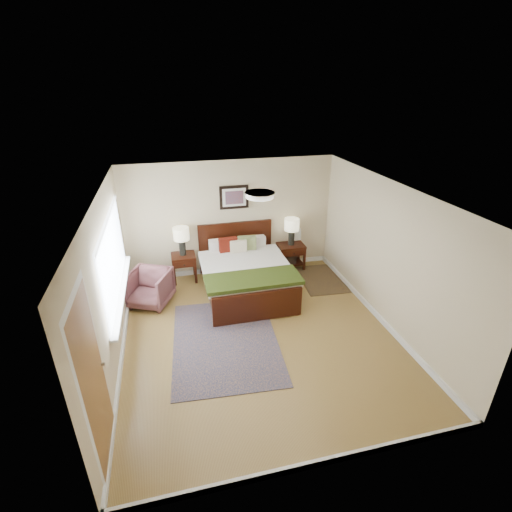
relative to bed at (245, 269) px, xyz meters
name	(u,v)px	position (x,y,z in m)	size (l,w,h in m)	color
floor	(259,335)	(-0.08, -1.46, -0.53)	(5.00, 5.00, 0.00)	olive
back_wall	(231,218)	(-0.08, 1.04, 0.72)	(4.50, 0.04, 2.50)	#C0B28B
front_wall	(322,385)	(-0.08, -3.96, 0.72)	(4.50, 0.04, 2.50)	#C0B28B
left_wall	(108,287)	(-2.33, -1.46, 0.72)	(0.04, 5.00, 2.50)	#C0B28B
right_wall	(387,255)	(2.17, -1.46, 0.72)	(0.04, 5.00, 2.50)	#C0B28B
ceiling	(260,192)	(-0.08, -1.46, 1.97)	(4.50, 5.00, 0.02)	white
window	(115,258)	(-2.27, -0.76, 0.85)	(0.11, 2.72, 1.32)	silver
door	(94,384)	(-2.31, -3.21, 0.54)	(0.06, 1.00, 2.18)	silver
ceil_fixture	(260,195)	(-0.08, -1.46, 1.94)	(0.44, 0.44, 0.08)	white
bed	(245,269)	(0.00, 0.00, 0.00)	(1.75, 2.12, 1.14)	#361008
wall_art	(234,197)	(0.00, 1.01, 1.19)	(0.62, 0.05, 0.50)	black
nightstand_left	(184,261)	(-1.17, 0.79, -0.05)	(0.50, 0.45, 0.60)	#361008
nightstand_right	(291,254)	(1.24, 0.80, -0.17)	(0.59, 0.44, 0.59)	#361008
lamp_left	(181,236)	(-1.17, 0.81, 0.50)	(0.33, 0.33, 0.61)	black
lamp_right	(292,227)	(1.24, 0.81, 0.49)	(0.33, 0.33, 0.61)	black
armchair	(149,288)	(-1.88, 0.00, -0.18)	(0.74, 0.76, 0.69)	brown
rug_persian	(225,341)	(-0.67, -1.49, -0.52)	(1.71, 2.41, 0.01)	#0C1D40
rug_navy	(321,279)	(1.72, 0.12, -0.52)	(0.88, 1.33, 0.01)	black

